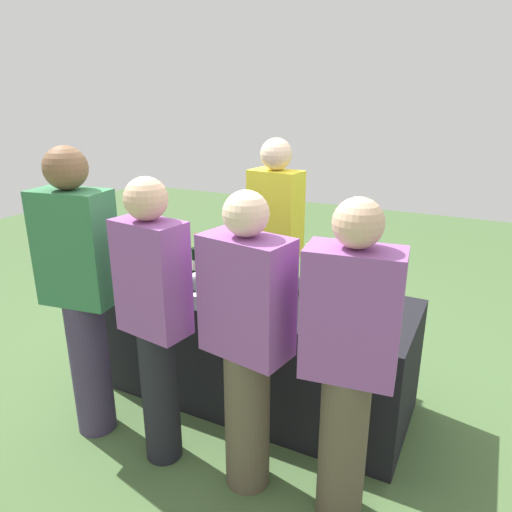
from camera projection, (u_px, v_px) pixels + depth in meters
name	position (u px, v px, depth m)	size (l,w,h in m)	color
ground_plane	(256.00, 395.00, 3.25)	(12.00, 12.00, 0.00)	#476638
tasting_table	(256.00, 346.00, 3.13)	(1.98, 0.77, 0.75)	black
wine_bottle_0	(169.00, 251.00, 3.43)	(0.07, 0.07, 0.34)	black
wine_bottle_1	(186.00, 255.00, 3.34)	(0.07, 0.07, 0.34)	black
wine_bottle_2	(197.00, 262.00, 3.25)	(0.07, 0.07, 0.31)	black
wine_bottle_3	(266.00, 273.00, 3.04)	(0.08, 0.08, 0.30)	black
wine_bottle_4	(290.00, 276.00, 3.00)	(0.07, 0.07, 0.30)	black
wine_bottle_5	(307.00, 274.00, 3.02)	(0.08, 0.08, 0.31)	black
wine_glass_0	(182.00, 275.00, 3.05)	(0.07, 0.07, 0.13)	silver
wine_glass_1	(196.00, 279.00, 2.95)	(0.07, 0.07, 0.15)	silver
wine_glass_2	(236.00, 285.00, 2.87)	(0.07, 0.07, 0.14)	silver
wine_glass_3	(313.00, 295.00, 2.74)	(0.07, 0.07, 0.14)	silver
wine_glass_4	(331.00, 297.00, 2.69)	(0.07, 0.07, 0.15)	silver
wine_glass_5	(350.00, 306.00, 2.59)	(0.07, 0.07, 0.14)	silver
ice_bucket	(152.00, 263.00, 3.25)	(0.22, 0.22, 0.20)	silver
server_pouring	(275.00, 242.00, 3.49)	(0.39, 0.25, 1.67)	#3F3351
guest_0	(81.00, 288.00, 2.64)	(0.44, 0.28, 1.70)	#3F3351
guest_1	(155.00, 316.00, 2.44)	(0.39, 0.25, 1.58)	black
guest_2	(247.00, 340.00, 2.27)	(0.45, 0.29, 1.55)	brown
guest_3	(349.00, 360.00, 2.08)	(0.43, 0.27, 1.56)	brown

